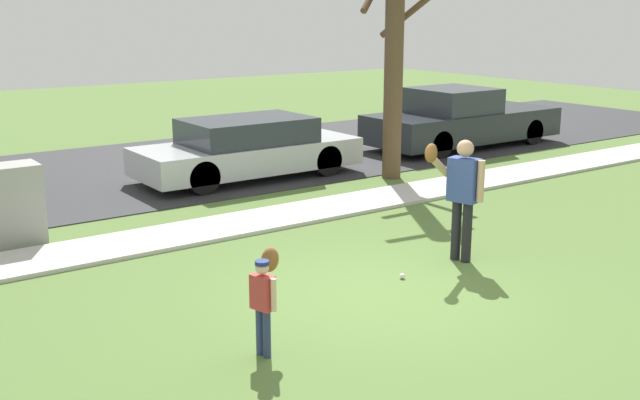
{
  "coord_description": "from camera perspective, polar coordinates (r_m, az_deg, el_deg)",
  "views": [
    {
      "loc": [
        -5.68,
        -6.86,
        3.42
      ],
      "look_at": [
        -0.14,
        0.99,
        1.0
      ],
      "focal_mm": 43.0,
      "sensor_mm": 36.0,
      "label": 1
    }
  ],
  "objects": [
    {
      "name": "parked_pickup_dark",
      "position": [
        19.64,
        10.43,
        5.86
      ],
      "size": [
        5.2,
        1.95,
        1.48
      ],
      "color": "#23282D",
      "rests_on": "road_surface"
    },
    {
      "name": "utility_cabinet",
      "position": [
        12.17,
        -22.12,
        -0.33
      ],
      "size": [
        0.89,
        0.59,
        1.2
      ],
      "primitive_type": "cube",
      "color": "gray",
      "rests_on": "ground"
    },
    {
      "name": "road_surface",
      "position": [
        16.82,
        -14.73,
        1.96
      ],
      "size": [
        36.0,
        6.8,
        0.02
      ],
      "primitive_type": "cube",
      "color": "#2D2D30",
      "rests_on": "ground"
    },
    {
      "name": "baseball",
      "position": [
        10.04,
        6.14,
        -5.64
      ],
      "size": [
        0.07,
        0.07,
        0.07
      ],
      "primitive_type": "sphere",
      "color": "white",
      "rests_on": "ground"
    },
    {
      "name": "person_adult",
      "position": [
        10.56,
        10.44,
        0.9
      ],
      "size": [
        0.79,
        0.59,
        1.7
      ],
      "rotation": [
        0.0,
        0.0,
        -2.88
      ],
      "color": "black",
      "rests_on": "ground"
    },
    {
      "name": "parked_sedan_silver",
      "position": [
        15.76,
        -5.41,
        3.84
      ],
      "size": [
        4.6,
        1.8,
        1.23
      ],
      "color": "silver",
      "rests_on": "road_surface"
    },
    {
      "name": "sidewalk_strip",
      "position": [
        12.37,
        -6.45,
        -1.86
      ],
      "size": [
        36.0,
        1.2,
        0.06
      ],
      "primitive_type": "cube",
      "color": "beige",
      "rests_on": "ground"
    },
    {
      "name": "ground_plane",
      "position": [
        12.3,
        -6.22,
        -2.1
      ],
      "size": [
        48.0,
        48.0,
        0.0
      ],
      "primitive_type": "plane",
      "color": "#567538"
    },
    {
      "name": "person_child",
      "position": [
        7.73,
        -4.12,
        -6.6
      ],
      "size": [
        0.44,
        0.48,
        1.05
      ],
      "rotation": [
        0.0,
        0.0,
        0.26
      ],
      "color": "navy",
      "rests_on": "ground"
    },
    {
      "name": "street_tree_near",
      "position": [
        15.57,
        5.57,
        11.48
      ],
      "size": [
        1.85,
        1.88,
        5.11
      ],
      "color": "brown",
      "rests_on": "ground"
    }
  ]
}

